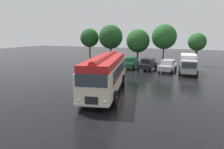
% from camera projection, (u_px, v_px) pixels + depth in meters
% --- Properties ---
extents(ground_plane, '(120.00, 120.00, 0.00)m').
position_uv_depth(ground_plane, '(102.00, 95.00, 17.58)').
color(ground_plane, black).
extents(vintage_bus, '(4.79, 10.38, 3.49)m').
position_uv_depth(vintage_bus, '(106.00, 72.00, 17.87)').
color(vintage_bus, beige).
rests_on(vintage_bus, ground).
extents(car_near_left, '(2.00, 4.22, 1.66)m').
position_uv_depth(car_near_left, '(131.00, 63.00, 31.28)').
color(car_near_left, '#144C28').
rests_on(car_near_left, ground).
extents(car_mid_left, '(2.35, 4.38, 1.66)m').
position_uv_depth(car_mid_left, '(148.00, 64.00, 29.83)').
color(car_mid_left, black).
rests_on(car_mid_left, ground).
extents(car_mid_right, '(2.25, 4.34, 1.66)m').
position_uv_depth(car_mid_right, '(168.00, 66.00, 28.38)').
color(car_mid_right, '#B7BABF').
rests_on(car_mid_right, ground).
extents(box_van, '(2.61, 5.88, 2.50)m').
position_uv_depth(box_van, '(188.00, 63.00, 27.15)').
color(box_van, silver).
rests_on(box_van, ground).
extents(tree_far_left, '(3.79, 3.79, 6.40)m').
position_uv_depth(tree_far_left, '(90.00, 38.00, 40.96)').
color(tree_far_left, '#4C3823').
rests_on(tree_far_left, ground).
extents(tree_left_of_centre, '(4.70, 4.70, 7.07)m').
position_uv_depth(tree_left_of_centre, '(111.00, 37.00, 39.45)').
color(tree_left_of_centre, '#4C3823').
rests_on(tree_left_of_centre, ground).
extents(tree_centre, '(4.39, 4.39, 6.19)m').
position_uv_depth(tree_centre, '(138.00, 41.00, 37.76)').
color(tree_centre, '#4C3823').
rests_on(tree_centre, ground).
extents(tree_right_of_centre, '(4.31, 4.31, 6.96)m').
position_uv_depth(tree_right_of_centre, '(164.00, 37.00, 34.90)').
color(tree_right_of_centre, '#4C3823').
rests_on(tree_right_of_centre, ground).
extents(tree_far_right, '(2.94, 2.94, 5.46)m').
position_uv_depth(tree_far_right, '(197.00, 42.00, 33.07)').
color(tree_far_right, '#4C3823').
rests_on(tree_far_right, ground).
extents(puddle_patch, '(3.19, 3.19, 0.01)m').
position_uv_depth(puddle_patch, '(100.00, 105.00, 15.11)').
color(puddle_patch, black).
rests_on(puddle_patch, ground).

